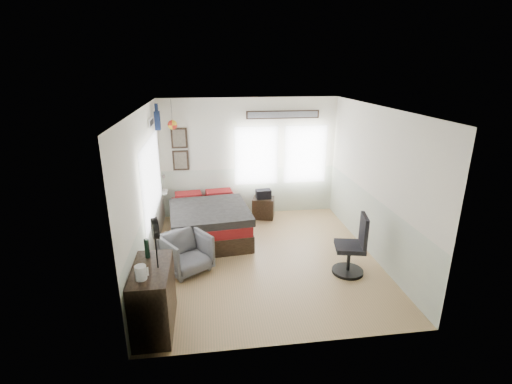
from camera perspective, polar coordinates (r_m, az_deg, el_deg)
The scene contains 12 objects.
ground_plane at distance 6.91m, azimuth 1.29°, elevation -10.14°, with size 4.00×4.50×0.01m, color #A28556.
room_shell at distance 6.46m, azimuth 0.45°, elevation 3.29°, with size 4.02×4.52×2.71m.
wall_decor at distance 8.03m, azimuth -8.74°, elevation 9.70°, with size 3.55×1.32×1.44m.
bed at distance 7.72m, azimuth -7.30°, elevation -4.32°, with size 1.67×2.23×0.67m.
dresser at distance 5.24m, azimuth -15.48°, elevation -15.47°, with size 0.48×1.00×0.90m, color black.
armchair at distance 6.49m, azimuth -10.70°, elevation -9.16°, with size 0.71×0.73×0.67m, color #545455.
nightstand at distance 8.56m, azimuth 1.13°, elevation -2.44°, with size 0.48×0.38×0.48m, color black.
task_chair at distance 6.46m, azimuth 14.70°, elevation -8.63°, with size 0.55×0.55×1.05m.
kettle at distance 4.75m, azimuth -17.29°, elevation -11.76°, with size 0.16×0.14×0.18m.
bottle at distance 5.21m, azimuth -16.43°, elevation -8.32°, with size 0.07×0.07×0.27m, color black.
stand_fan at distance 4.75m, azimuth -15.26°, elevation -5.57°, with size 0.14×0.28×0.69m.
black_bag at distance 8.44m, azimuth 1.14°, elevation -0.30°, with size 0.34×0.22×0.20m, color black.
Camera 1 is at (-0.96, -5.97, 3.34)m, focal length 26.00 mm.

